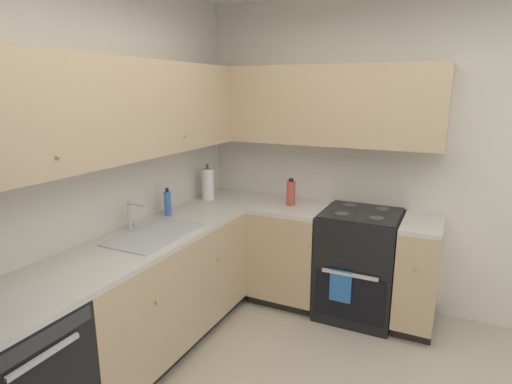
{
  "coord_description": "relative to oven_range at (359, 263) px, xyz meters",
  "views": [
    {
      "loc": [
        -1.73,
        -0.45,
        1.87
      ],
      "look_at": [
        0.98,
        0.86,
        1.14
      ],
      "focal_mm": 29.29,
      "sensor_mm": 36.0,
      "label": 1
    }
  ],
  "objects": [
    {
      "name": "paper_towel_roll",
      "position": [
        -0.16,
        1.38,
        0.58
      ],
      "size": [
        0.11,
        0.11,
        0.34
      ],
      "color": "white",
      "rests_on": "countertop_back"
    },
    {
      "name": "countertop_back",
      "position": [
        -1.15,
        1.22,
        0.42
      ],
      "size": [
        2.86,
        0.6,
        0.03
      ],
      "primitive_type": "cube",
      "color": "beige",
      "rests_on": "lower_cabinets_back"
    },
    {
      "name": "wall_right",
      "position": [
        0.31,
        -0.19,
        0.86
      ],
      "size": [
        0.05,
        3.52,
        2.63
      ],
      "primitive_type": "cube",
      "color": "silver",
      "rests_on": "ground_plane"
    },
    {
      "name": "upper_cabinets_right",
      "position": [
        0.12,
        0.47,
        1.29
      ],
      "size": [
        0.32,
        2.09,
        0.65
      ],
      "color": "tan"
    },
    {
      "name": "lower_cabinets_right",
      "position": [
        -0.02,
        0.26,
        -0.02
      ],
      "size": [
        0.62,
        1.54,
        0.86
      ],
      "color": "tan",
      "rests_on": "ground_plane"
    },
    {
      "name": "oil_bottle",
      "position": [
        -0.02,
        0.62,
        0.55
      ],
      "size": [
        0.08,
        0.08,
        0.24
      ],
      "color": "#BF4C3F",
      "rests_on": "countertop_right"
    },
    {
      "name": "upper_cabinets_back",
      "position": [
        -1.31,
        1.36,
        1.29
      ],
      "size": [
        2.54,
        0.34,
        0.65
      ],
      "color": "tan"
    },
    {
      "name": "soap_bottle",
      "position": [
        -0.73,
        1.4,
        0.54
      ],
      "size": [
        0.06,
        0.06,
        0.22
      ],
      "color": "#3F72BF",
      "rests_on": "countertop_back"
    },
    {
      "name": "lower_cabinets_back",
      "position": [
        -1.15,
        1.22,
        -0.02
      ],
      "size": [
        1.66,
        0.62,
        0.86
      ],
      "color": "tan",
      "rests_on": "ground_plane"
    },
    {
      "name": "faucet",
      "position": [
        -1.15,
        1.4,
        0.56
      ],
      "size": [
        0.07,
        0.16,
        0.21
      ],
      "color": "silver",
      "rests_on": "countertop_back"
    },
    {
      "name": "sink",
      "position": [
        -1.15,
        1.19,
        0.4
      ],
      "size": [
        0.68,
        0.4,
        0.1
      ],
      "color": "#B7B7BC",
      "rests_on": "countertop_back"
    },
    {
      "name": "countertop_right",
      "position": [
        -0.02,
        0.26,
        0.42
      ],
      "size": [
        0.6,
        1.54,
        0.03
      ],
      "color": "beige",
      "rests_on": "lower_cabinets_right"
    },
    {
      "name": "oven_range",
      "position": [
        0.0,
        0.0,
        0.0
      ],
      "size": [
        0.68,
        0.62,
        1.04
      ],
      "color": "black",
      "rests_on": "ground_plane"
    },
    {
      "name": "wall_back",
      "position": [
        -1.6,
        1.54,
        0.86
      ],
      "size": [
        3.86,
        0.05,
        2.63
      ],
      "primitive_type": "cube",
      "color": "silver",
      "rests_on": "ground_plane"
    }
  ]
}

